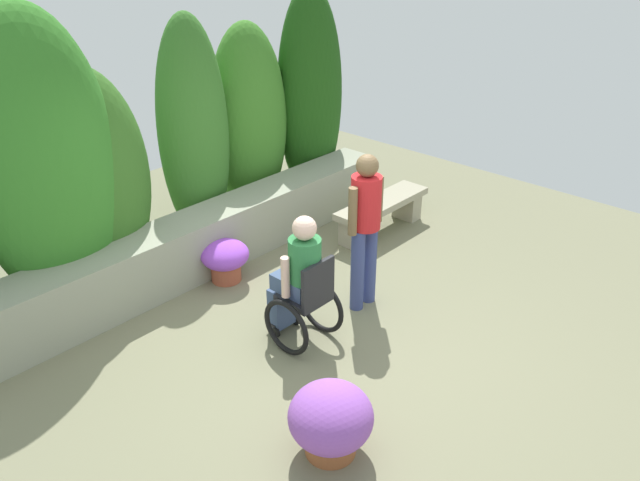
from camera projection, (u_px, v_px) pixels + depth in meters
ground_plane at (325, 340)px, 6.10m from camera, size 10.07×10.07×0.00m
stone_retaining_wall at (196, 245)px, 7.11m from camera, size 5.80×0.54×0.68m
hedge_backdrop at (142, 150)px, 6.90m from camera, size 5.90×1.19×3.03m
stone_bench at (382, 211)px, 8.04m from camera, size 1.47×0.40×0.44m
person_in_wheelchair at (301, 284)px, 5.83m from camera, size 0.53×0.66×1.33m
person_standing_companion at (365, 222)px, 6.23m from camera, size 0.49×0.30×1.66m
flower_pot_purple_near at (225, 258)px, 6.97m from camera, size 0.54×0.54×0.48m
flower_pot_terracotta_by_wall at (331, 420)px, 4.71m from camera, size 0.64×0.64×0.60m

